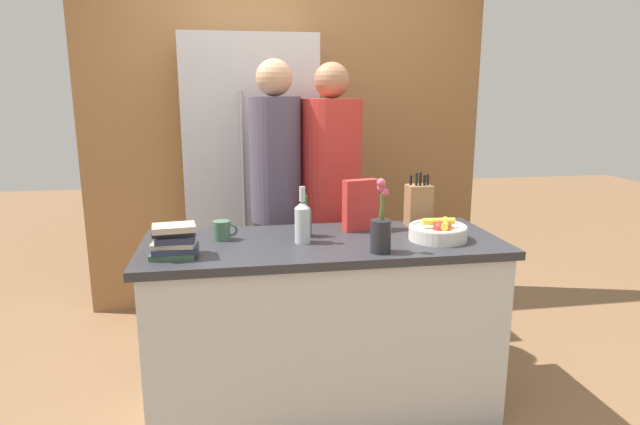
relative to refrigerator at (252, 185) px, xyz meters
name	(u,v)px	position (x,y,z in m)	size (l,w,h in m)	color
ground_plane	(323,404)	(0.29, -1.16, -0.97)	(14.00, 14.00, 0.00)	brown
kitchen_island	(323,325)	(0.29, -1.16, -0.53)	(1.74, 0.69, 0.89)	silver
back_wall_wood	(287,133)	(0.29, 0.36, 0.33)	(2.94, 0.12, 2.60)	olive
refrigerator	(252,185)	(0.00, 0.00, 0.00)	(0.85, 0.63, 1.95)	#B7B7BC
fruit_bowl	(439,231)	(0.85, -1.25, -0.04)	(0.28, 0.28, 0.11)	silver
knife_block	(418,205)	(0.85, -0.96, 0.03)	(0.13, 0.11, 0.29)	olive
flower_vase	(381,230)	(0.51, -1.40, 0.02)	(0.09, 0.09, 0.34)	#232328
cereal_box	(360,205)	(0.52, -1.00, 0.05)	(0.19, 0.10, 0.27)	red
coffee_mug	(222,230)	(-0.19, -1.07, -0.04)	(0.12, 0.08, 0.09)	#42664C
book_stack	(175,241)	(-0.39, -1.32, -0.02)	(0.21, 0.16, 0.15)	#3D6047
bottle_oil	(305,220)	(0.21, -1.07, 0.00)	(0.07, 0.07, 0.21)	#286633
bottle_vinegar	(302,221)	(0.19, -1.19, 0.02)	(0.08, 0.08, 0.27)	#B2BCC1
person_at_sink	(276,193)	(0.12, -0.56, 0.04)	(0.30, 0.30, 1.78)	#383842
person_in_blue	(331,195)	(0.45, -0.55, 0.02)	(0.36, 0.36, 1.76)	#383842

